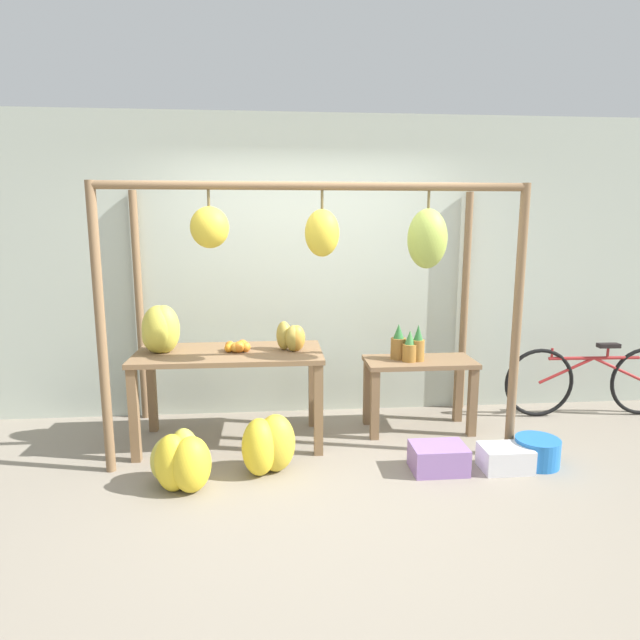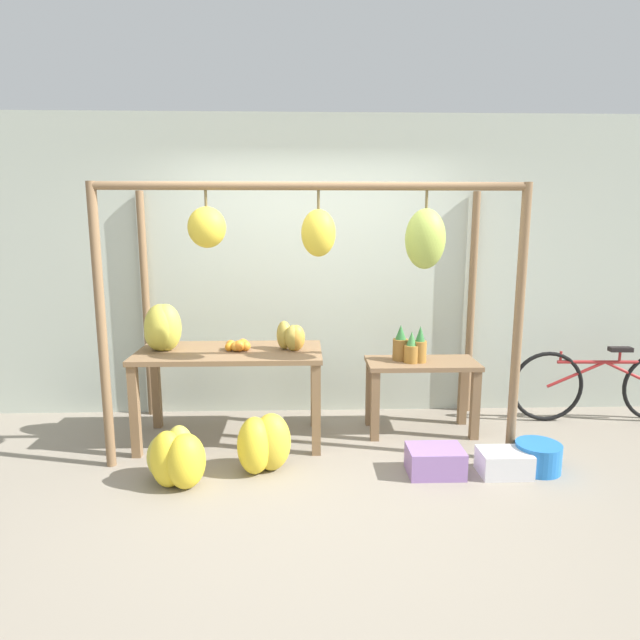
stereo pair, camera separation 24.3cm
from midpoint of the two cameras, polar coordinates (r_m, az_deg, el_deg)
ground_plane at (r=3.92m, az=-1.80°, el=-17.41°), size 20.00×20.00×0.00m
shop_wall_back at (r=5.09m, az=-2.92°, el=5.55°), size 8.00×0.08×2.80m
stall_awning at (r=4.06m, az=-0.84°, el=6.36°), size 3.14×1.29×2.11m
display_table_main at (r=4.49m, az=-11.16°, el=-4.78°), size 1.52×0.72×0.78m
display_table_side at (r=4.78m, az=9.10°, el=-5.95°), size 0.95×0.45×0.64m
banana_pile_on_table at (r=4.53m, az=-18.16°, el=-1.16°), size 0.36×0.38×0.39m
orange_pile at (r=4.43m, az=-10.31°, el=-2.82°), size 0.21×0.16×0.09m
pineapple_cluster at (r=4.68m, az=7.85°, el=-2.76°), size 0.28×0.22×0.32m
banana_pile_ground_left at (r=3.98m, az=-16.28°, el=-14.34°), size 0.54×0.51×0.42m
banana_pile_ground_right at (r=4.06m, az=-7.61°, el=-13.21°), size 0.43×0.35×0.44m
fruit_crate_white at (r=4.17m, az=10.84°, el=-14.28°), size 0.40×0.29×0.20m
blue_bucket at (r=4.46m, az=20.68°, el=-13.02°), size 0.33×0.33×0.21m
parked_bicycle at (r=5.67m, az=25.95°, el=-5.82°), size 1.69×0.11×0.71m
papaya_pile at (r=4.40m, az=-4.69°, el=-1.85°), size 0.28×0.24×0.24m
fruit_crate_purple at (r=4.31m, az=17.60°, el=-13.88°), size 0.36×0.26×0.18m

